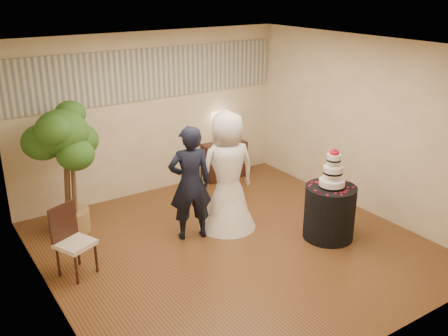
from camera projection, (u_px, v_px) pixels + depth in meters
floor at (234, 246)px, 7.15m from camera, size 5.00×5.00×0.00m
ceiling at (235, 47)px, 6.16m from camera, size 5.00×5.00×0.00m
wall_back at (152, 114)px, 8.61m from camera, size 5.00×0.06×2.80m
wall_front at (384, 226)px, 4.71m from camera, size 5.00×0.06×2.80m
wall_left at (43, 196)px, 5.37m from camera, size 0.06×5.00×2.80m
wall_right at (363, 126)px, 7.95m from camera, size 0.06×5.00×2.80m
mural_border at (151, 74)px, 8.34m from camera, size 4.90×0.02×0.85m
groom at (190, 183)px, 7.12m from camera, size 0.72×0.57×1.71m
bride at (227, 171)px, 7.42m from camera, size 1.00×1.00×1.82m
cake_table at (329, 212)px, 7.27m from camera, size 0.84×0.84×0.80m
wedding_cake at (333, 168)px, 7.02m from camera, size 0.37×0.37×0.58m
console at (224, 160)px, 9.52m from camera, size 0.84×0.39×0.69m
table_lamp at (224, 128)px, 9.29m from camera, size 0.33×0.33×0.58m
ficus_tree at (66, 170)px, 7.23m from camera, size 0.95×0.95×1.99m
side_chair at (75, 242)px, 6.31m from camera, size 0.58×0.59×0.94m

